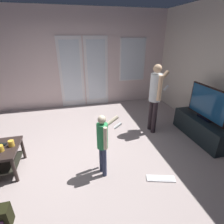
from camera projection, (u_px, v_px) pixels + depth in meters
The scene contains 10 objects.
ground_plane at pixel (77, 161), 3.09m from camera, with size 6.12×5.55×0.02m, color #A39290.
wall_back_with_doors at pixel (71, 61), 4.97m from camera, with size 6.12×0.09×2.80m.
tv_stand at pixel (202, 128), 3.69m from camera, with size 0.47×1.36×0.45m.
flat_screen_tv at pixel (208, 104), 3.45m from camera, with size 0.08×0.99×0.69m.
person_adult at pixel (155, 93), 3.68m from camera, with size 0.54×0.43×1.53m.
person_child at pixel (103, 140), 2.56m from camera, with size 0.44×0.35×1.04m.
loose_keyboard at pixel (161, 178), 2.68m from camera, with size 0.46×0.25×0.02m.
cup_near_edge at pixel (0, 148), 2.58m from camera, with size 0.09×0.09×0.10m, color gold.
cup_by_laptop at pixel (11, 143), 2.70m from camera, with size 0.09×0.09×0.10m, color gold.
tv_remote_black at pixel (1, 144), 2.74m from camera, with size 0.17×0.05×0.02m, color black.
Camera 1 is at (0.03, -2.53, 2.07)m, focal length 27.51 mm.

